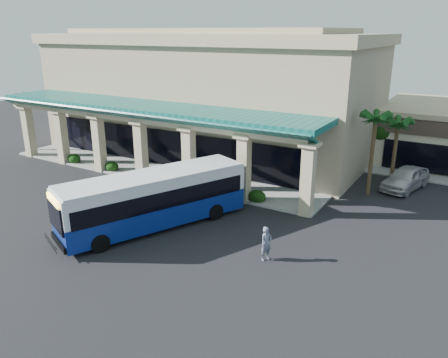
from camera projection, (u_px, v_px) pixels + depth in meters
The scene contains 10 objects.
ground at pixel (181, 224), 26.50m from camera, with size 110.00×110.00×0.00m, color black.
main_building at pixel (210, 91), 41.56m from camera, with size 30.80×14.80×11.35m, color tan, non-canonical shape.
arcade at pixel (149, 140), 34.99m from camera, with size 30.00×6.20×5.70m, color #0D4E4A, non-canonical shape.
palm_0 at pixel (372, 150), 30.26m from camera, with size 2.40×2.40×6.60m, color #0F3A12, non-canonical shape.
palm_1 at pixel (395, 148), 32.35m from camera, with size 2.40×2.40×5.80m, color #0F3A12, non-canonical shape.
palm_2 at pixel (30, 119), 41.69m from camera, with size 2.40×2.40×6.20m, color #0F3A12, non-canonical shape.
broadleaf_tree at pixel (381, 138), 37.54m from camera, with size 2.60×2.60×4.81m, color black, non-canonical shape.
transit_bus at pixel (155, 200), 25.69m from camera, with size 2.75×11.82×3.30m, color navy, non-canonical shape.
pedestrian at pixel (266, 244), 22.09m from camera, with size 0.66×0.43×1.81m, color slate.
car_silver at pixel (405, 178), 32.14m from camera, with size 1.98×4.93×1.68m, color silver.
Camera 1 is at (14.64, -19.46, 11.11)m, focal length 35.00 mm.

